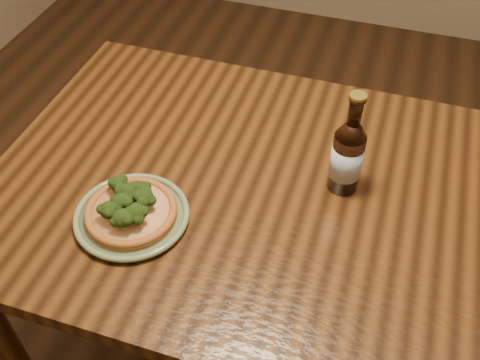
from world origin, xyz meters
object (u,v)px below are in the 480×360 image
(table, at_px, (330,230))
(pizza, at_px, (130,209))
(beer_bottle, at_px, (347,155))
(plate, at_px, (132,216))

(table, height_order, pizza, pizza)
(table, height_order, beer_bottle, beer_bottle)
(table, distance_m, pizza, 0.47)
(beer_bottle, bearing_deg, pizza, -150.89)
(plate, relative_size, pizza, 1.26)
(table, distance_m, beer_bottle, 0.20)
(pizza, height_order, beer_bottle, beer_bottle)
(table, xyz_separation_m, pizza, (-0.41, -0.18, 0.13))
(beer_bottle, bearing_deg, table, -95.58)
(plate, xyz_separation_m, pizza, (-0.00, -0.00, 0.02))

